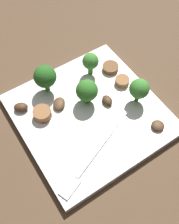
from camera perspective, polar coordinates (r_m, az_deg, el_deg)
name	(u,v)px	position (r m, az deg, el deg)	size (l,w,h in m)	color
ground_plane	(90,117)	(0.48, 0.00, -0.98)	(1.40, 1.40, 0.00)	#4C3826
plate	(90,114)	(0.48, 0.00, -0.50)	(0.24, 0.24, 0.02)	white
fork	(92,158)	(0.43, 0.52, -9.79)	(0.17, 0.08, 0.00)	silver
broccoli_floret_0	(90,62)	(0.50, 0.21, 10.79)	(0.03, 0.03, 0.05)	#408630
broccoli_floret_1	(45,77)	(0.47, -9.57, 7.49)	(0.04, 0.04, 0.06)	#296420
broccoli_floret_2	(87,91)	(0.46, -0.56, 4.59)	(0.04, 0.04, 0.05)	#347525
broccoli_floret_3	(139,89)	(0.46, 10.67, 4.90)	(0.04, 0.04, 0.05)	#408630
sausage_slice_0	(42,114)	(0.47, -10.14, -0.34)	(0.03, 0.03, 0.02)	brown
sausage_slice_1	(110,68)	(0.53, 4.54, 9.50)	(0.03, 0.03, 0.01)	brown
sausage_slice_2	(122,81)	(0.51, 7.06, 6.62)	(0.03, 0.03, 0.01)	brown
mushroom_0	(158,126)	(0.46, 14.51, -2.85)	(0.02, 0.02, 0.01)	#4C331E
mushroom_1	(108,102)	(0.48, 4.09, 2.25)	(0.02, 0.02, 0.01)	#422B19
mushroom_2	(21,107)	(0.48, -14.59, 1.00)	(0.02, 0.02, 0.01)	#422B19
mushroom_3	(59,104)	(0.48, -6.58, 1.76)	(0.03, 0.02, 0.01)	#4C331E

